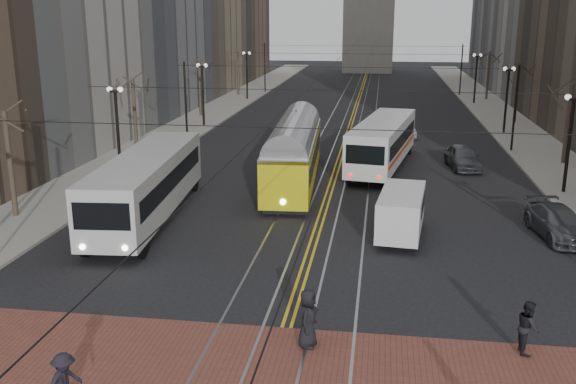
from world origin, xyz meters
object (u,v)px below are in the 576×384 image
(cargo_van, at_px, (401,215))
(sedan_silver, at_px, (404,129))
(pedestrian_c, at_px, (528,327))
(sedan_parked, at_px, (558,223))
(pedestrian_d, at_px, (65,383))
(rear_bus, at_px, (383,144))
(streetcar, at_px, (294,158))
(sedan_grey, at_px, (463,157))
(pedestrian_a, at_px, (308,318))
(transit_bus, at_px, (148,187))

(cargo_van, xyz_separation_m, sedan_silver, (0.90, 26.36, -0.44))
(sedan_silver, bearing_deg, pedestrian_c, -95.58)
(sedan_parked, xyz_separation_m, pedestrian_d, (-16.45, -16.50, 0.15))
(pedestrian_d, bearing_deg, rear_bus, 2.78)
(streetcar, height_order, pedestrian_c, streetcar)
(cargo_van, height_order, sedan_grey, cargo_van)
(pedestrian_d, bearing_deg, sedan_silver, 4.67)
(pedestrian_c, bearing_deg, pedestrian_a, 95.64)
(cargo_van, bearing_deg, pedestrian_c, -64.59)
(sedan_grey, distance_m, pedestrian_a, 27.11)
(sedan_silver, bearing_deg, streetcar, -122.50)
(streetcar, bearing_deg, transit_bus, -131.97)
(streetcar, relative_size, sedan_silver, 3.50)
(transit_bus, distance_m, cargo_van, 12.86)
(pedestrian_c, xyz_separation_m, pedestrian_d, (-12.73, -5.00, -0.01))
(streetcar, distance_m, sedan_grey, 12.43)
(sedan_grey, bearing_deg, transit_bus, -147.73)
(streetcar, xyz_separation_m, pedestrian_a, (3.19, -20.04, -0.68))
(streetcar, xyz_separation_m, rear_bus, (5.40, 5.31, -0.02))
(sedan_parked, bearing_deg, cargo_van, -179.37)
(streetcar, xyz_separation_m, sedan_silver, (7.23, 17.33, -0.99))
(streetcar, distance_m, cargo_van, 11.05)
(cargo_van, bearing_deg, sedan_parked, 14.60)
(sedan_silver, xyz_separation_m, pedestrian_c, (2.75, -36.76, 0.21))
(transit_bus, distance_m, sedan_grey, 22.31)
(sedan_grey, height_order, pedestrian_a, pedestrian_a)
(sedan_silver, distance_m, sedan_parked, 26.08)
(streetcar, distance_m, rear_bus, 7.58)
(sedan_silver, distance_m, pedestrian_a, 37.59)
(sedan_parked, bearing_deg, pedestrian_c, -115.84)
(streetcar, bearing_deg, rear_bus, 41.42)
(pedestrian_a, bearing_deg, sedan_silver, 4.97)
(transit_bus, height_order, streetcar, transit_bus)
(sedan_parked, bearing_deg, streetcar, 142.06)
(transit_bus, relative_size, cargo_van, 2.69)
(streetcar, xyz_separation_m, cargo_van, (6.33, -9.03, -0.55))
(sedan_silver, height_order, sedan_parked, sedan_parked)
(sedan_silver, height_order, pedestrian_a, pedestrian_a)
(cargo_van, relative_size, sedan_grey, 1.06)
(transit_bus, distance_m, pedestrian_a, 15.43)
(pedestrian_c, bearing_deg, sedan_grey, -1.53)
(sedan_grey, xyz_separation_m, sedan_silver, (-3.65, 11.38, -0.14))
(sedan_parked, bearing_deg, sedan_silver, 96.49)
(sedan_silver, relative_size, pedestrian_c, 2.33)
(rear_bus, height_order, pedestrian_a, rear_bus)
(sedan_parked, height_order, pedestrian_d, pedestrian_d)
(sedan_silver, bearing_deg, sedan_parked, -85.48)
(pedestrian_a, height_order, pedestrian_c, pedestrian_a)
(sedan_parked, bearing_deg, transit_bus, 172.41)
(cargo_van, bearing_deg, pedestrian_d, -114.45)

